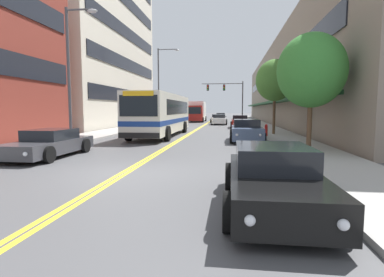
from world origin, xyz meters
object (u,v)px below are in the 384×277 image
(car_dark_grey_parked_left_far, at_px, (49,144))
(car_silver_moving_lead, at_px, (217,119))
(street_tree_right_near, at_px, (311,71))
(fire_hydrant, at_px, (266,130))
(traffic_signal_mast, at_px, (228,93))
(city_bus, at_px, (162,113))
(car_red_parked_right_far, at_px, (240,122))
(car_slate_blue_parked_right_mid, at_px, (247,131))
(box_truck, at_px, (197,111))
(street_lamp_left_near, at_px, (73,66))
(car_black_parked_right_foreground, at_px, (273,179))
(street_tree_right_mid, at_px, (275,81))
(car_charcoal_parked_left_near, at_px, (171,120))
(car_white_moving_second, at_px, (219,120))
(street_lamp_left_far, at_px, (161,81))
(car_champagne_moving_third, at_px, (221,117))

(car_dark_grey_parked_left_far, distance_m, car_silver_moving_lead, 35.93)
(car_silver_moving_lead, bearing_deg, street_tree_right_near, -80.08)
(fire_hydrant, bearing_deg, traffic_signal_mast, 96.70)
(city_bus, distance_m, car_red_parked_right_far, 12.55)
(car_slate_blue_parked_right_mid, distance_m, fire_hydrant, 2.99)
(box_truck, bearing_deg, car_dark_grey_parked_left_far, -93.47)
(street_lamp_left_near, bearing_deg, fire_hydrant, 31.06)
(car_red_parked_right_far, xyz_separation_m, box_truck, (-6.55, 15.78, 1.04))
(car_black_parked_right_foreground, xyz_separation_m, street_tree_right_near, (2.80, 8.42, 3.23))
(car_silver_moving_lead, distance_m, street_lamp_left_near, 32.91)
(box_truck, relative_size, street_tree_right_mid, 1.25)
(street_tree_right_mid, bearing_deg, car_silver_moving_lead, 103.00)
(fire_hydrant, bearing_deg, car_red_parked_right_far, 97.43)
(street_lamp_left_near, distance_m, fire_hydrant, 13.41)
(car_red_parked_right_far, xyz_separation_m, car_silver_moving_lead, (-3.07, 13.79, -0.05))
(car_charcoal_parked_left_near, distance_m, car_dark_grey_parked_left_far, 26.61)
(car_silver_moving_lead, bearing_deg, car_white_moving_second, -85.33)
(city_bus, bearing_deg, car_dark_grey_parked_left_far, -102.77)
(car_charcoal_parked_left_near, xyz_separation_m, box_truck, (2.26, 10.84, 1.07))
(street_lamp_left_near, bearing_deg, street_lamp_left_far, 89.73)
(box_truck, height_order, street_tree_right_near, street_tree_right_near)
(car_red_parked_right_far, distance_m, fire_hydrant, 11.73)
(box_truck, relative_size, street_lamp_left_near, 0.97)
(car_dark_grey_parked_left_far, bearing_deg, street_tree_right_near, 13.30)
(car_charcoal_parked_left_near, relative_size, street_lamp_left_far, 0.49)
(car_white_moving_second, bearing_deg, car_silver_moving_lead, 94.67)
(street_lamp_left_near, bearing_deg, car_silver_moving_lead, 78.67)
(street_tree_right_mid, bearing_deg, city_bus, -172.52)
(car_black_parked_right_foreground, bearing_deg, car_charcoal_parked_left_near, 105.01)
(car_red_parked_right_far, bearing_deg, city_bus, -120.54)
(city_bus, xyz_separation_m, car_white_moving_second, (3.82, 17.92, -1.14))
(box_truck, height_order, street_tree_right_mid, street_tree_right_mid)
(street_tree_right_near, height_order, street_tree_right_mid, street_tree_right_mid)
(car_charcoal_parked_left_near, distance_m, car_red_parked_right_far, 10.10)
(fire_hydrant, bearing_deg, box_truck, 106.40)
(car_silver_moving_lead, relative_size, car_white_moving_second, 0.93)
(box_truck, bearing_deg, street_tree_right_mid, -70.72)
(car_black_parked_right_foreground, height_order, car_white_moving_second, car_white_moving_second)
(car_charcoal_parked_left_near, relative_size, box_truck, 0.64)
(car_red_parked_right_far, height_order, car_silver_moving_lead, car_red_parked_right_far)
(car_charcoal_parked_left_near, xyz_separation_m, street_lamp_left_near, (-0.68, -23.20, 3.77))
(city_bus, distance_m, fire_hydrant, 8.01)
(car_dark_grey_parked_left_far, distance_m, street_tree_right_mid, 16.84)
(car_slate_blue_parked_right_mid, xyz_separation_m, traffic_signal_mast, (-1.42, 27.63, 3.88))
(car_charcoal_parked_left_near, xyz_separation_m, traffic_signal_mast, (7.39, 8.49, 3.92))
(car_champagne_moving_third, bearing_deg, car_charcoal_parked_left_near, -105.71)
(fire_hydrant, bearing_deg, car_dark_grey_parked_left_far, -135.83)
(box_truck, bearing_deg, street_lamp_left_near, -94.94)
(car_silver_moving_lead, height_order, box_truck, box_truck)
(car_black_parked_right_foreground, distance_m, street_lamp_left_near, 13.60)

